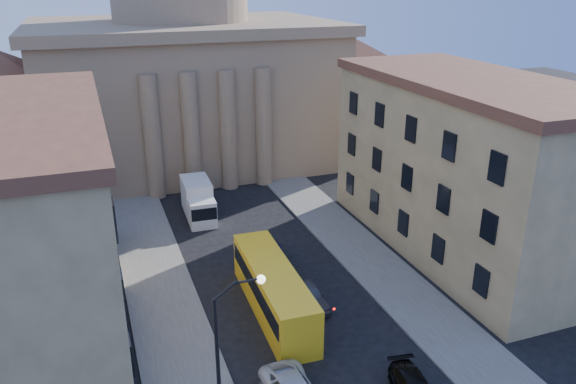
{
  "coord_description": "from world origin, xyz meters",
  "views": [
    {
      "loc": [
        -12.02,
        -14.44,
        22.17
      ],
      "look_at": [
        0.29,
        19.27,
        8.23
      ],
      "focal_mm": 35.0,
      "sensor_mm": 36.0,
      "label": 1
    }
  ],
  "objects": [
    {
      "name": "church",
      "position": [
        0.0,
        55.47,
        11.88
      ],
      "size": [
        68.02,
        28.76,
        36.6
      ],
      "color": "#856B52",
      "rests_on": "ground"
    },
    {
      "name": "sidewalk_right",
      "position": [
        8.5,
        18.0,
        0.07
      ],
      "size": [
        5.0,
        60.0,
        0.15
      ],
      "primitive_type": "cube",
      "color": "#575550",
      "rests_on": "ground"
    },
    {
      "name": "building_right",
      "position": [
        17.0,
        22.0,
        7.42
      ],
      "size": [
        11.6,
        26.6,
        14.7
      ],
      "color": "tan",
      "rests_on": "ground"
    },
    {
      "name": "box_truck",
      "position": [
        -2.93,
        35.83,
        1.68
      ],
      "size": [
        2.77,
        6.53,
        3.54
      ],
      "rotation": [
        0.0,
        0.0,
        -0.04
      ],
      "color": "silver",
      "rests_on": "ground"
    },
    {
      "name": "car_right_distant",
      "position": [
        0.8,
        24.55,
        0.75
      ],
      "size": [
        2.0,
        4.69,
        1.51
      ],
      "primitive_type": "imported",
      "rotation": [
        0.0,
        0.0,
        -0.09
      ],
      "color": "black",
      "rests_on": "ground"
    },
    {
      "name": "building_left",
      "position": [
        -17.0,
        22.0,
        7.42
      ],
      "size": [
        11.6,
        26.6,
        14.7
      ],
      "color": "tan",
      "rests_on": "ground"
    },
    {
      "name": "city_bus",
      "position": [
        -1.38,
        17.68,
        1.83
      ],
      "size": [
        3.18,
        12.19,
        3.41
      ],
      "rotation": [
        0.0,
        0.0,
        -0.03
      ],
      "color": "yellow",
      "rests_on": "ground"
    },
    {
      "name": "car_right_far",
      "position": [
        1.3,
        17.65,
        0.77
      ],
      "size": [
        1.86,
        4.54,
        1.54
      ],
      "primitive_type": "imported",
      "rotation": [
        0.0,
        0.0,
        0.01
      ],
      "color": "#4D4C51",
      "rests_on": "ground"
    },
    {
      "name": "sidewalk_left",
      "position": [
        -8.5,
        18.0,
        0.07
      ],
      "size": [
        5.0,
        60.0,
        0.15
      ],
      "primitive_type": "cube",
      "color": "#575550",
      "rests_on": "ground"
    },
    {
      "name": "street_lamp",
      "position": [
        -6.97,
        8.0,
        5.29
      ],
      "size": [
        2.62,
        0.44,
        8.83
      ],
      "color": "black",
      "rests_on": "ground"
    }
  ]
}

